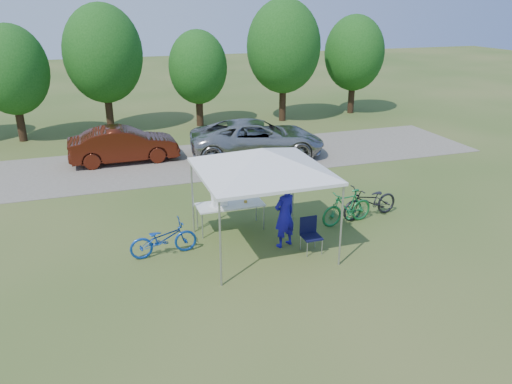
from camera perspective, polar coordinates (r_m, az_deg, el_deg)
ground at (r=13.32m, az=0.64°, el=-6.33°), size 100.00×100.00×0.00m
gravel_strip at (r=20.49m, az=-6.75°, el=3.53°), size 24.00×5.00×0.02m
canopy at (r=12.33m, az=0.69°, el=4.69°), size 4.53×4.53×3.00m
treeline at (r=25.60m, az=-10.75°, el=14.88°), size 24.89×4.28×6.30m
folding_table at (r=14.06m, az=-2.97°, el=-1.53°), size 1.88×0.78×0.77m
folding_chair at (r=13.00m, az=6.18°, el=-4.52°), size 0.47×0.49×0.92m
cooler at (r=13.92m, az=-4.20°, el=-0.93°), size 0.42×0.29×0.31m
ice_cream_cup at (r=14.10m, az=-1.20°, el=-1.10°), size 0.09×0.09×0.07m
cyclist at (r=13.05m, az=3.28°, el=-2.61°), size 0.76×0.63×1.78m
bike_blue at (r=12.96m, az=-10.54°, el=-5.28°), size 1.76×0.72×0.91m
bike_green at (r=14.71m, az=10.36°, el=-1.74°), size 1.76×0.73×1.02m
bike_dark at (r=15.31m, az=12.94°, el=-1.06°), size 2.00×0.94×1.01m
minivan at (r=20.73m, az=0.14°, el=6.13°), size 5.90×3.51×1.54m
sedan at (r=20.76m, az=-14.88°, el=5.26°), size 4.30×1.56×1.41m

